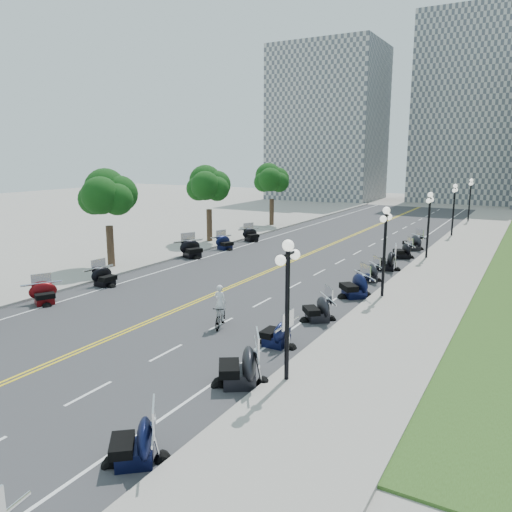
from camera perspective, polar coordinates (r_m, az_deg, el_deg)
The scene contains 51 objects.
ground at distance 28.66m, azimuth -4.92°, elevation -4.40°, with size 160.00×160.00×0.00m, color gray.
road at distance 37.07m, azimuth 3.87°, elevation -0.69°, with size 16.00×90.00×0.01m, color #333335.
centerline_yellow_a at distance 37.12m, azimuth 3.70°, elevation -0.66°, with size 0.12×90.00×0.00m, color yellow.
centerline_yellow_b at distance 37.01m, azimuth 4.04°, elevation -0.70°, with size 0.12×90.00×0.00m, color yellow.
edge_line_north at distance 34.84m, azimuth 13.39°, elevation -1.77°, with size 0.12×90.00×0.00m, color white.
edge_line_south at distance 40.20m, azimuth -4.37°, elevation 0.28°, with size 0.12×90.00×0.00m, color white.
lane_dash_3 at distance 18.21m, azimuth -18.56°, elevation -14.64°, with size 0.12×2.00×0.00m, color white.
lane_dash_4 at distance 20.80m, azimuth -10.23°, elevation -10.82°, with size 0.12×2.00×0.00m, color white.
lane_dash_5 at distance 23.78m, azimuth -4.01°, elevation -7.74°, with size 0.12×2.00×0.00m, color white.
lane_dash_6 at distance 27.03m, azimuth 0.71°, elevation -5.32°, with size 0.12×2.00×0.00m, color white.
lane_dash_7 at distance 30.46m, azimuth 4.36°, elevation -3.40°, with size 0.12×2.00×0.00m, color white.
lane_dash_8 at distance 34.01m, azimuth 7.25°, elevation -1.87°, with size 0.12×2.00×0.00m, color white.
lane_dash_9 at distance 37.66m, azimuth 9.59°, elevation -0.62°, with size 0.12×2.00×0.00m, color white.
lane_dash_10 at distance 41.36m, azimuth 11.51°, elevation 0.40°, with size 0.12×2.00×0.00m, color white.
lane_dash_11 at distance 45.12m, azimuth 13.11°, elevation 1.25°, with size 0.12×2.00×0.00m, color white.
lane_dash_12 at distance 48.92m, azimuth 14.46°, elevation 1.97°, with size 0.12×2.00×0.00m, color white.
lane_dash_13 at distance 52.75m, azimuth 15.62°, elevation 2.59°, with size 0.12×2.00×0.00m, color white.
lane_dash_14 at distance 56.60m, azimuth 16.63°, elevation 3.12°, with size 0.12×2.00×0.00m, color white.
lane_dash_15 at distance 60.47m, azimuth 17.50°, elevation 3.59°, with size 0.12×2.00×0.00m, color white.
lane_dash_16 at distance 64.35m, azimuth 18.28°, elevation 3.99°, with size 0.12×2.00×0.00m, color white.
lane_dash_17 at distance 68.25m, azimuth 18.96°, elevation 4.35°, with size 0.12×2.00×0.00m, color white.
lane_dash_18 at distance 72.16m, azimuth 19.57°, elevation 4.67°, with size 0.12×2.00×0.00m, color white.
lane_dash_19 at distance 76.08m, azimuth 20.12°, elevation 4.96°, with size 0.12×2.00×0.00m, color white.
sidewalk_north at distance 33.96m, azimuth 20.04°, elevation -2.40°, with size 5.00×90.00×0.15m, color #9E9991.
sidewalk_south at distance 42.58m, azimuth -8.95°, elevation 0.89°, with size 5.00×90.00×0.15m, color #9E9991.
distant_block_a at distance 91.25m, azimuth 8.21°, elevation 14.70°, with size 18.00×14.00×26.00m, color gray.
distant_block_b at distance 91.67m, azimuth 23.08°, elevation 15.16°, with size 16.00×12.00×30.00m, color gray.
street_lamp_1 at distance 17.11m, azimuth 3.59°, elevation -6.40°, with size 0.50×1.20×4.90m, color black, non-canonical shape.
street_lamp_2 at distance 28.07m, azimuth 14.45°, elevation 0.39°, with size 0.50×1.20×4.90m, color black, non-canonical shape.
street_lamp_3 at distance 39.64m, azimuth 19.09°, elevation 3.31°, with size 0.50×1.20×4.90m, color black, non-canonical shape.
street_lamp_4 at distance 51.40m, azimuth 21.64°, elevation 4.89°, with size 0.50×1.20×4.90m, color black, non-canonical shape.
street_lamp_5 at distance 63.26m, azimuth 23.23°, elevation 5.88°, with size 0.50×1.20×4.90m, color black, non-canonical shape.
tree_2 at distance 35.75m, azimuth -16.59°, elevation 6.10°, with size 4.80×4.80×9.20m, color #235619, non-canonical shape.
tree_3 at distance 44.87m, azimuth -5.43°, elevation 7.55°, with size 4.80×4.80×9.20m, color #235619, non-canonical shape.
tree_4 at distance 55.10m, azimuth 1.82°, elevation 8.34°, with size 4.80×4.80×9.20m, color #235619, non-canonical shape.
motorcycle_n_2 at distance 14.04m, azimuth -13.81°, elevation -19.70°, with size 1.88×1.88×1.32m, color black, non-canonical shape.
motorcycle_n_3 at distance 17.58m, azimuth -1.92°, elevation -12.24°, with size 2.21×2.21×1.55m, color black, non-canonical shape.
motorcycle_n_4 at distance 21.00m, azimuth 2.35°, elevation -8.57°, with size 1.83×1.83×1.28m, color black, non-canonical shape.
motorcycle_n_5 at distance 24.16m, azimuth 7.03°, elevation -5.85°, with size 1.91×1.91×1.34m, color black, non-canonical shape.
motorcycle_n_6 at distance 28.34m, azimuth 11.20°, elevation -3.17°, with size 2.17×2.17×1.52m, color black, non-canonical shape.
motorcycle_n_7 at distance 32.01m, azimuth 12.71°, elevation -1.76°, with size 1.83×1.83×1.28m, color black, non-canonical shape.
motorcycle_n_8 at distance 35.48m, azimuth 14.63°, elevation -0.39°, with size 2.11×2.11×1.48m, color black, non-canonical shape.
motorcycle_n_9 at distance 39.79m, azimuth 16.42°, elevation 0.68°, with size 1.91×1.91×1.34m, color black, non-canonical shape.
motorcycle_n_10 at distance 43.49m, azimuth 17.47°, elevation 1.58°, with size 2.05×2.05×1.43m, color black, non-canonical shape.
motorcycle_s_4 at distance 28.93m, azimuth -23.08°, elevation -3.86°, with size 1.81×1.81×1.27m, color #590A0C, non-canonical shape.
motorcycle_s_5 at distance 31.58m, azimuth -16.93°, elevation -2.15°, with size 1.85×1.85×1.30m, color black, non-canonical shape.
motorcycle_s_7 at distance 38.76m, azimuth -7.33°, elevation 0.92°, with size 2.18×2.18×1.52m, color black, non-canonical shape.
motorcycle_s_8 at distance 41.82m, azimuth -3.58°, elevation 1.62°, with size 1.85×1.85×1.29m, color black, non-canonical shape.
motorcycle_s_9 at distance 45.73m, azimuth -0.53°, elevation 2.52°, with size 1.90×1.90×1.33m, color black, non-canonical shape.
bicycle at distance 23.21m, azimuth -4.10°, elevation -6.89°, with size 0.50×1.77×1.06m, color #A51414.
cyclist_rider at distance 22.81m, azimuth -4.15°, elevation -3.61°, with size 0.61×0.40×1.69m, color silver.
Camera 1 is at (15.71, -22.63, 7.88)m, focal length 35.00 mm.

